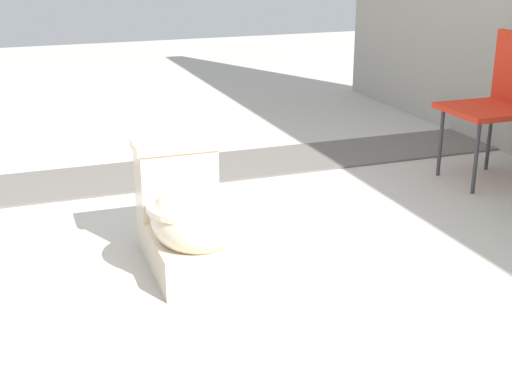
% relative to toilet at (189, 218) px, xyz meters
% --- Properties ---
extents(ground_plane, '(14.00, 14.00, 0.00)m').
position_rel_toilet_xyz_m(ground_plane, '(-0.10, -0.09, -0.22)').
color(ground_plane, '#B7B2A8').
extents(gravel_strip, '(0.56, 8.00, 0.01)m').
position_rel_toilet_xyz_m(gravel_strip, '(-1.29, 0.41, -0.21)').
color(gravel_strip, '#605B56').
rests_on(gravel_strip, ground).
extents(toilet, '(0.64, 0.40, 0.52)m').
position_rel_toilet_xyz_m(toilet, '(0.00, 0.00, 0.00)').
color(toilet, beige).
rests_on(toilet, ground).
extents(folding_chair_left, '(0.45, 0.45, 0.83)m').
position_rel_toilet_xyz_m(folding_chair_left, '(-0.53, 1.97, 0.29)').
color(folding_chair_left, red).
rests_on(folding_chair_left, ground).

